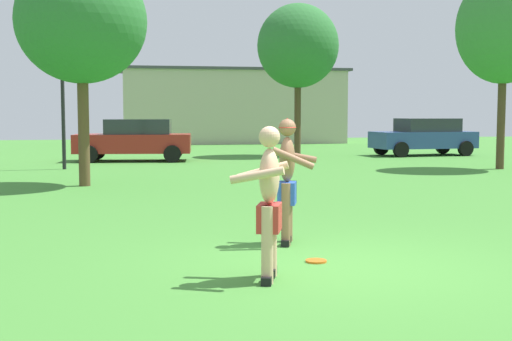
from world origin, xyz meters
TOP-DOWN VIEW (x-y plane):
  - ground_plane at (0.00, 0.00)m, footprint 80.00×80.00m
  - player_near at (-0.98, -0.47)m, footprint 0.74×0.74m
  - player_in_blue at (-0.29, 1.53)m, footprint 0.74×0.67m
  - frisbee at (-0.22, 0.30)m, footprint 0.26×0.26m
  - car_blue_mid_lot at (10.02, 19.71)m, footprint 4.44×2.33m
  - car_red_far_end at (-2.18, 18.54)m, footprint 4.48×2.43m
  - lamp_post at (-4.48, 15.16)m, footprint 0.60×0.24m
  - outbuilding_behind_lot at (3.87, 33.69)m, footprint 13.52×5.35m
  - tree_left_field at (9.44, 12.63)m, footprint 3.01×3.01m
  - tree_right_field at (-3.53, 9.85)m, footprint 3.20×3.20m
  - tree_behind_players at (4.61, 20.38)m, footprint 3.40×3.40m

SIDE VIEW (x-z plane):
  - ground_plane at x=0.00m, z-range 0.00..0.00m
  - frisbee at x=-0.22m, z-range 0.00..0.03m
  - car_blue_mid_lot at x=10.02m, z-range 0.03..1.61m
  - car_red_far_end at x=-2.18m, z-range 0.03..1.61m
  - player_near at x=-0.98m, z-range 0.05..1.74m
  - player_in_blue at x=-0.29m, z-range 0.09..1.85m
  - outbuilding_behind_lot at x=3.87m, z-range 0.01..4.43m
  - lamp_post at x=-4.48m, z-range 0.64..6.19m
  - tree_right_field at x=-3.53m, z-range 1.25..6.86m
  - tree_left_field at x=9.44m, z-range 1.36..7.67m
  - tree_behind_players at x=4.61m, z-range 1.41..7.77m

